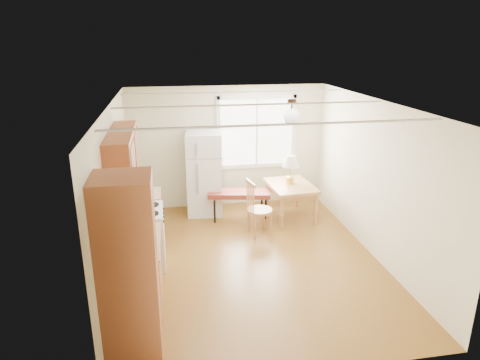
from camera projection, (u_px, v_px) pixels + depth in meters
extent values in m
cube|color=#583612|center=(251.00, 260.00, 6.86)|extent=(4.60, 5.60, 0.12)
cube|color=white|center=(253.00, 104.00, 6.07)|extent=(4.60, 5.60, 0.12)
cube|color=beige|center=(228.00, 147.00, 8.80)|extent=(4.60, 0.10, 2.50)
cube|color=beige|center=(303.00, 271.00, 4.12)|extent=(4.60, 0.10, 2.50)
cube|color=beige|center=(115.00, 194.00, 6.13)|extent=(0.10, 5.60, 2.50)
cube|color=beige|center=(375.00, 179.00, 6.79)|extent=(0.10, 5.60, 2.50)
cube|color=brown|center=(129.00, 270.00, 4.52)|extent=(0.60, 0.60, 2.10)
cube|color=brown|center=(138.00, 273.00, 5.65)|extent=(0.60, 1.10, 0.86)
cube|color=tan|center=(136.00, 243.00, 5.51)|extent=(0.62, 1.14, 0.04)
cube|color=white|center=(143.00, 237.00, 6.63)|extent=(0.65, 0.76, 0.90)
cube|color=brown|center=(143.00, 219.00, 7.33)|extent=(0.60, 0.60, 0.86)
cube|color=brown|center=(123.00, 156.00, 5.83)|extent=(0.33, 1.60, 0.70)
cube|color=white|center=(257.00, 132.00, 8.79)|extent=(1.50, 0.02, 1.35)
cylinder|color=black|center=(292.00, 101.00, 6.57)|extent=(0.14, 0.14, 0.06)
cylinder|color=black|center=(292.00, 108.00, 6.60)|extent=(0.03, 0.03, 0.16)
sphere|color=white|center=(291.00, 117.00, 6.64)|extent=(0.26, 0.26, 0.26)
cube|color=white|center=(205.00, 173.00, 8.49)|extent=(0.75, 0.75, 1.66)
cube|color=gray|center=(206.00, 159.00, 8.05)|extent=(0.68, 0.02, 0.02)
cube|color=gray|center=(197.00, 171.00, 8.07)|extent=(0.03, 0.03, 1.00)
cube|color=maroon|center=(239.00, 194.00, 8.32)|extent=(1.25, 0.64, 0.09)
cylinder|color=black|center=(215.00, 212.00, 8.17)|extent=(0.04, 0.04, 0.46)
cylinder|color=black|center=(266.00, 208.00, 8.34)|extent=(0.04, 0.04, 0.46)
cylinder|color=black|center=(213.00, 205.00, 8.49)|extent=(0.04, 0.04, 0.46)
cylinder|color=black|center=(262.00, 202.00, 8.65)|extent=(0.04, 0.04, 0.46)
cube|color=#A46E3F|center=(291.00, 186.00, 8.33)|extent=(0.89, 1.14, 0.06)
cube|color=#A46E3F|center=(291.00, 190.00, 8.35)|extent=(0.78, 1.03, 0.10)
cylinder|color=#A46E3F|center=(282.00, 213.00, 7.92)|extent=(0.07, 0.07, 0.62)
cylinder|color=#A46E3F|center=(316.00, 209.00, 8.07)|extent=(0.07, 0.07, 0.62)
cylinder|color=#A46E3F|center=(267.00, 195.00, 8.79)|extent=(0.07, 0.07, 0.62)
cylinder|color=#A46E3F|center=(297.00, 193.00, 8.95)|extent=(0.07, 0.07, 0.62)
cylinder|color=#A46E3F|center=(260.00, 210.00, 7.63)|extent=(0.45, 0.45, 0.05)
cylinder|color=#A46E3F|center=(255.00, 227.00, 7.52)|extent=(0.04, 0.04, 0.46)
cylinder|color=#A46E3F|center=(271.00, 224.00, 7.62)|extent=(0.04, 0.04, 0.46)
cylinder|color=#A46E3F|center=(249.00, 220.00, 7.79)|extent=(0.04, 0.04, 0.46)
cylinder|color=#A46E3F|center=(264.00, 218.00, 7.89)|extent=(0.04, 0.04, 0.46)
cylinder|color=gold|center=(290.00, 180.00, 8.37)|extent=(0.15, 0.15, 0.13)
cylinder|color=gold|center=(290.00, 172.00, 8.31)|extent=(0.03, 0.03, 0.21)
cone|color=white|center=(291.00, 161.00, 8.24)|extent=(0.32, 0.32, 0.21)
cube|color=black|center=(132.00, 252.00, 5.15)|extent=(0.23, 0.26, 0.08)
cube|color=black|center=(130.00, 241.00, 5.00)|extent=(0.19, 0.10, 0.28)
cylinder|color=black|center=(131.00, 242.00, 5.16)|extent=(0.14, 0.14, 0.12)
cylinder|color=#B80D17|center=(130.00, 227.00, 5.69)|extent=(0.13, 0.13, 0.19)
sphere|color=#B80D17|center=(129.00, 218.00, 5.65)|extent=(0.07, 0.07, 0.07)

